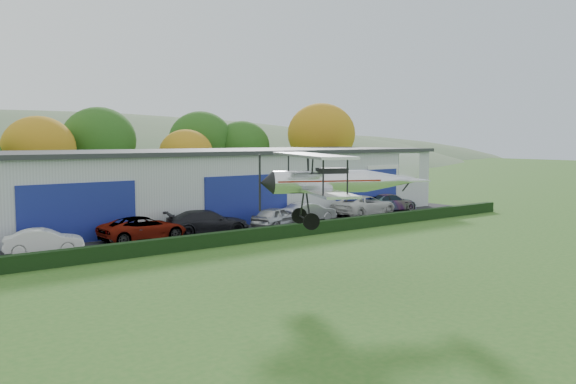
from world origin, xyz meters
TOP-DOWN VIEW (x-y plane):
  - ground at (0.00, 0.00)m, footprint 300.00×300.00m
  - apron at (3.00, 21.00)m, footprint 48.00×9.00m
  - hedge at (3.00, 16.20)m, footprint 46.00×0.60m
  - hangar at (5.00, 27.98)m, footprint 40.60×12.60m
  - tree_belt at (0.85, 40.62)m, footprint 75.70×13.22m
  - car_1 at (-9.66, 19.80)m, footprint 4.28×2.52m
  - car_2 at (-3.71, 20.35)m, footprint 5.43×2.73m
  - car_3 at (0.59, 20.07)m, footprint 5.78×3.52m
  - car_4 at (5.81, 19.74)m, footprint 4.58×3.08m
  - car_5 at (9.64, 20.75)m, footprint 4.34×1.61m
  - car_6 at (15.37, 20.66)m, footprint 6.07×3.30m
  - car_7 at (19.45, 21.64)m, footprint 5.21×2.73m
  - biplane at (-1.81, 5.51)m, footprint 7.34×7.97m

SIDE VIEW (x-z plane):
  - ground at x=0.00m, z-range 0.00..0.00m
  - apron at x=3.00m, z-range 0.00..0.05m
  - hedge at x=3.00m, z-range 0.00..0.80m
  - car_1 at x=-9.66m, z-range 0.05..1.38m
  - car_5 at x=9.64m, z-range 0.05..1.47m
  - car_7 at x=19.45m, z-range 0.05..1.49m
  - car_4 at x=5.81m, z-range 0.05..1.50m
  - car_2 at x=-3.71m, z-range 0.05..1.53m
  - car_3 at x=0.59m, z-range 0.05..1.62m
  - car_6 at x=15.37m, z-range 0.05..1.66m
  - hangar at x=5.00m, z-range 0.01..5.31m
  - biplane at x=-1.81m, z-range 2.94..6.00m
  - tree_belt at x=0.85m, z-range 0.55..10.67m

